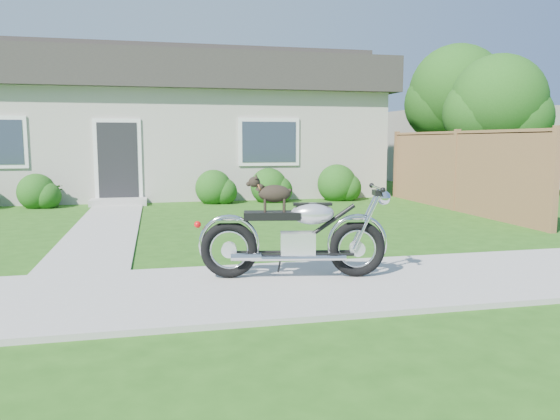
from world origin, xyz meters
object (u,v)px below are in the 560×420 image
at_px(house, 172,124).
at_px(motorcycle_with_dog, 297,234).
at_px(fence, 456,171).
at_px(potted_plant_right, 216,188).
at_px(tree_far, 461,97).
at_px(tree_near, 504,106).
at_px(potted_plant_left, 51,193).

height_order(house, motorcycle_with_dog, house).
bearing_deg(fence, house, 135.26).
xyz_separation_m(fence, potted_plant_right, (-5.31, 2.80, -0.54)).
height_order(tree_far, motorcycle_with_dog, tree_far).
relative_size(potted_plant_right, motorcycle_with_dog, 0.36).
relative_size(tree_near, tree_far, 0.84).
bearing_deg(tree_far, motorcycle_with_dog, -128.58).
relative_size(fence, motorcycle_with_dog, 3.00).
relative_size(tree_near, potted_plant_right, 5.07).
bearing_deg(tree_near, potted_plant_right, 174.93).
bearing_deg(fence, tree_near, 38.50).
bearing_deg(tree_far, fence, -121.47).
height_order(fence, motorcycle_with_dog, fence).
bearing_deg(house, motorcycle_with_dog, -84.99).
bearing_deg(potted_plant_left, fence, -16.58).
height_order(tree_far, potted_plant_left, tree_far).
bearing_deg(potted_plant_left, tree_far, 9.74).
bearing_deg(potted_plant_right, house, 105.99).
height_order(house, tree_far, tree_far).
bearing_deg(potted_plant_left, house, 48.01).
bearing_deg(fence, motorcycle_with_dog, -133.99).
bearing_deg(fence, potted_plant_left, 163.42).
relative_size(fence, tree_near, 1.65).
xyz_separation_m(house, motorcycle_with_dog, (1.03, -11.71, -1.60)).
height_order(potted_plant_left, potted_plant_right, potted_plant_right).
height_order(tree_near, potted_plant_left, tree_near).
distance_m(house, potted_plant_left, 4.98).
bearing_deg(house, fence, -44.74).
xyz_separation_m(tree_near, motorcycle_with_dog, (-7.91, -7.56, -2.02)).
distance_m(potted_plant_left, motorcycle_with_dog, 9.24).
distance_m(potted_plant_right, motorcycle_with_dog, 8.27).
bearing_deg(house, tree_far, -8.01).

